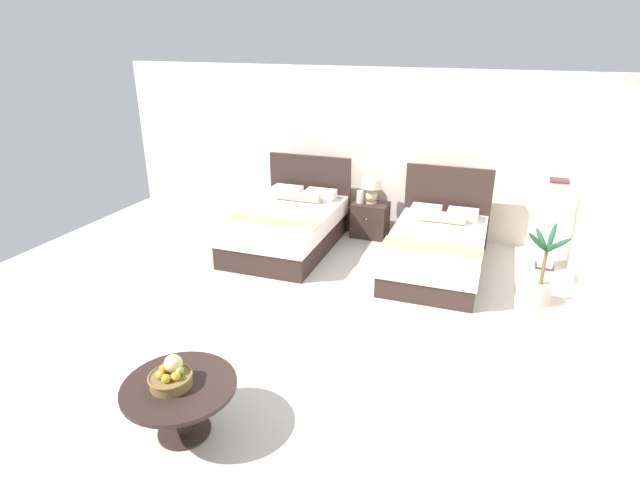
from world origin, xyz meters
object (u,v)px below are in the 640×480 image
(table_lamp, at_px, (372,188))
(floor_lamp_corner, at_px, (552,225))
(potted_palm, at_px, (541,280))
(fruit_bowl, at_px, (171,376))
(bed_near_window, at_px, (287,226))
(nightstand, at_px, (370,220))
(bed_near_corner, at_px, (436,248))
(coffee_table, at_px, (180,396))
(vase, at_px, (360,197))

(table_lamp, distance_m, floor_lamp_corner, 2.61)
(potted_palm, bearing_deg, fruit_bowl, -129.57)
(bed_near_window, relative_size, nightstand, 3.87)
(bed_near_corner, xyz_separation_m, floor_lamp_corner, (1.42, 0.61, 0.32))
(bed_near_window, distance_m, nightstand, 1.36)
(floor_lamp_corner, xyz_separation_m, potted_palm, (-0.10, -1.13, -0.32))
(coffee_table, distance_m, potted_palm, 4.31)
(fruit_bowl, xyz_separation_m, floor_lamp_corner, (2.87, 4.49, 0.07))
(table_lamp, xyz_separation_m, fruit_bowl, (-0.28, -4.77, -0.25))
(nightstand, height_order, vase, vase)
(fruit_bowl, distance_m, potted_palm, 4.36)
(bed_near_window, height_order, bed_near_corner, bed_near_corner)
(potted_palm, bearing_deg, nightstand, 150.72)
(floor_lamp_corner, bearing_deg, potted_palm, -94.97)
(table_lamp, bearing_deg, potted_palm, -29.63)
(bed_near_corner, relative_size, table_lamp, 5.28)
(bed_near_window, relative_size, floor_lamp_corner, 1.70)
(potted_palm, bearing_deg, vase, 152.93)
(floor_lamp_corner, height_order, potted_palm, floor_lamp_corner)
(nightstand, relative_size, fruit_bowl, 1.58)
(fruit_bowl, bearing_deg, coffee_table, 15.01)
(bed_near_corner, height_order, nightstand, bed_near_corner)
(nightstand, relative_size, potted_palm, 0.55)
(nightstand, height_order, floor_lamp_corner, floor_lamp_corner)
(table_lamp, relative_size, vase, 2.00)
(bed_near_window, distance_m, vase, 1.25)
(bed_near_corner, height_order, fruit_bowl, bed_near_corner)
(vase, distance_m, fruit_bowl, 4.71)
(vase, height_order, coffee_table, vase)
(bed_near_window, xyz_separation_m, coffee_table, (0.81, -3.86, 0.03))
(coffee_table, distance_m, floor_lamp_corner, 5.29)
(coffee_table, bearing_deg, potted_palm, 50.85)
(bed_near_window, xyz_separation_m, potted_palm, (3.53, -0.52, -0.03))
(vase, distance_m, floor_lamp_corner, 2.76)
(bed_near_corner, xyz_separation_m, nightstand, (-1.18, 0.87, -0.03))
(nightstand, relative_size, vase, 2.76)
(bed_near_corner, bearing_deg, potted_palm, -21.75)
(fruit_bowl, bearing_deg, vase, 88.60)
(nightstand, bearing_deg, floor_lamp_corner, -5.86)
(coffee_table, bearing_deg, nightstand, 87.27)
(bed_near_window, height_order, coffee_table, bed_near_window)
(table_lamp, relative_size, potted_palm, 0.40)
(table_lamp, relative_size, floor_lamp_corner, 0.32)
(nightstand, relative_size, coffee_table, 0.61)
(fruit_bowl, bearing_deg, table_lamp, 86.66)
(potted_palm, bearing_deg, bed_near_window, 171.65)
(fruit_bowl, bearing_deg, potted_palm, 50.43)
(bed_near_window, bearing_deg, floor_lamp_corner, 9.61)
(bed_near_window, xyz_separation_m, vase, (0.87, 0.84, 0.32))
(bed_near_corner, xyz_separation_m, potted_palm, (1.32, -0.53, -0.00))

